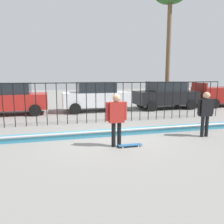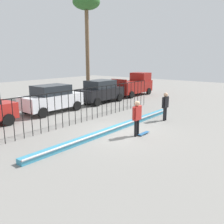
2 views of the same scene
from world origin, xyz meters
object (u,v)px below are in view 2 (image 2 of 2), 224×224
object	(u,v)px
skateboard	(144,133)
pickup_truck	(134,85)
skateboarder	(137,115)
parked_car_black	(100,91)
parked_car_white	(52,98)
palm_tree_tall	(86,8)
camera_operator	(165,104)

from	to	relation	value
skateboard	pickup_truck	bearing A→B (deg)	26.94
skateboarder	parked_car_black	size ratio (longest dim) A/B	0.41
parked_car_white	palm_tree_tall	xyz separation A→B (m)	(6.79, 3.10, 7.31)
parked_car_black	pickup_truck	xyz separation A→B (m)	(5.28, 0.11, 0.06)
skateboarder	pickup_truck	world-z (taller)	pickup_truck
palm_tree_tall	skateboard	bearing A→B (deg)	-123.40
skateboarder	parked_car_black	world-z (taller)	parked_car_black
skateboarder	parked_car_white	size ratio (longest dim) A/B	0.41
parked_car_white	palm_tree_tall	world-z (taller)	palm_tree_tall
skateboard	camera_operator	size ratio (longest dim) A/B	0.47
parked_car_white	parked_car_black	size ratio (longest dim) A/B	1.00
parked_car_white	pickup_truck	world-z (taller)	pickup_truck
parked_car_black	camera_operator	bearing A→B (deg)	-103.05
skateboard	pickup_truck	size ratio (longest dim) A/B	0.17
camera_operator	parked_car_white	bearing A→B (deg)	-33.12
skateboard	palm_tree_tall	size ratio (longest dim) A/B	0.08
parked_car_black	palm_tree_tall	xyz separation A→B (m)	(1.84, 3.25, 7.31)
skateboarder	parked_car_white	xyz separation A→B (m)	(0.78, 7.59, -0.07)
skateboarder	palm_tree_tall	bearing A→B (deg)	49.96
skateboarder	camera_operator	size ratio (longest dim) A/B	1.02
camera_operator	parked_car_white	distance (m)	7.80
camera_operator	parked_car_black	distance (m)	7.45
skateboard	pickup_truck	xyz separation A→B (m)	(10.60, 7.71, 0.98)
skateboarder	camera_operator	distance (m)	3.60
camera_operator	palm_tree_tall	bearing A→B (deg)	-75.21
skateboard	pickup_truck	distance (m)	13.15
skateboarder	palm_tree_tall	size ratio (longest dim) A/B	0.18
skateboard	parked_car_black	xyz separation A→B (m)	(5.32, 7.60, 0.91)
parked_car_white	parked_car_black	distance (m)	4.96
parked_car_white	pickup_truck	size ratio (longest dim) A/B	0.91
parked_car_white	skateboarder	bearing A→B (deg)	-94.72
parked_car_white	palm_tree_tall	size ratio (longest dim) A/B	0.45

